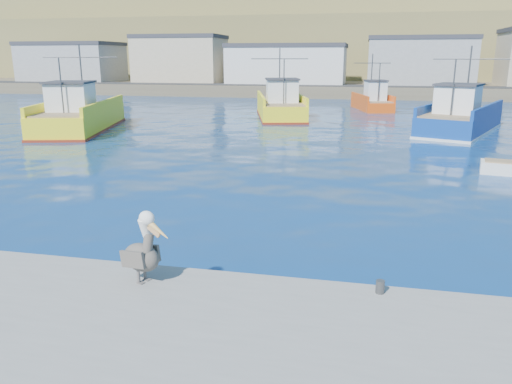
% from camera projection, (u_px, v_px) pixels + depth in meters
% --- Properties ---
extents(ground, '(260.00, 260.00, 0.00)m').
position_uv_depth(ground, '(275.00, 248.00, 15.15)').
color(ground, navy).
rests_on(ground, ground).
extents(dock_bollards, '(36.20, 0.20, 0.30)m').
position_uv_depth(dock_bollards, '(275.00, 277.00, 11.65)').
color(dock_bollards, '#4C4C4C').
rests_on(dock_bollards, dock).
extents(far_shore, '(200.00, 81.00, 24.00)m').
position_uv_depth(far_shore, '(358.00, 43.00, 115.83)').
color(far_shore, brown).
rests_on(far_shore, ground).
extents(trawler_yellow_a, '(7.32, 13.44, 6.70)m').
position_uv_depth(trawler_yellow_a, '(79.00, 116.00, 39.55)').
color(trawler_yellow_a, yellow).
rests_on(trawler_yellow_a, ground).
extents(trawler_yellow_b, '(6.85, 12.34, 6.57)m').
position_uv_depth(trawler_yellow_b, '(280.00, 106.00, 48.09)').
color(trawler_yellow_b, yellow).
rests_on(trawler_yellow_b, ground).
extents(trawler_blue, '(8.20, 12.41, 6.57)m').
position_uv_depth(trawler_blue, '(460.00, 118.00, 38.51)').
color(trawler_blue, navy).
rests_on(trawler_blue, ground).
extents(boat_orange, '(4.80, 8.32, 6.02)m').
position_uv_depth(boat_orange, '(373.00, 101.00, 54.98)').
color(boat_orange, '#E94D10').
rests_on(boat_orange, ground).
extents(pelican, '(1.42, 0.86, 1.78)m').
position_uv_depth(pelican, '(143.00, 252.00, 11.56)').
color(pelican, '#595451').
rests_on(pelican, dock).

